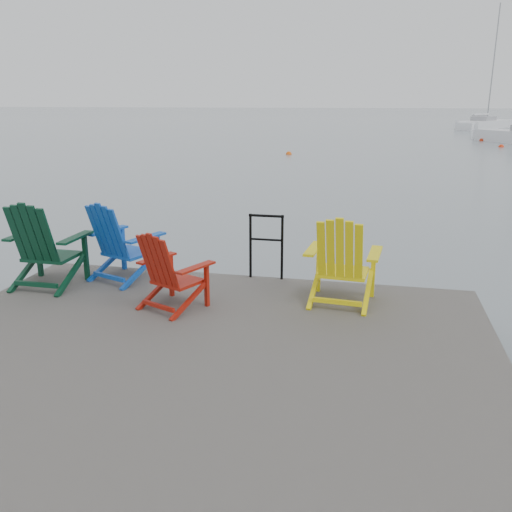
% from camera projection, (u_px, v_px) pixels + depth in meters
% --- Properties ---
extents(ground, '(400.00, 400.00, 0.00)m').
position_uv_depth(ground, '(193.00, 400.00, 5.41)').
color(ground, slate).
rests_on(ground, ground).
extents(dock, '(6.00, 5.00, 1.40)m').
position_uv_depth(dock, '(192.00, 368.00, 5.31)').
color(dock, '#33302D').
rests_on(dock, ground).
extents(handrail, '(0.48, 0.04, 0.90)m').
position_uv_depth(handrail, '(266.00, 240.00, 7.37)').
color(handrail, black).
rests_on(handrail, dock).
extents(chair_green, '(0.92, 0.85, 1.15)m').
position_uv_depth(chair_green, '(44.00, 244.00, 7.02)').
color(chair_green, '#09331E').
rests_on(chair_green, dock).
extents(chair_blue, '(1.04, 0.99, 1.08)m').
position_uv_depth(chair_blue, '(120.00, 241.00, 7.30)').
color(chair_blue, '#1048AF').
rests_on(chair_blue, dock).
extents(chair_red, '(0.91, 0.88, 0.94)m').
position_uv_depth(chair_red, '(170.00, 270.00, 6.30)').
color(chair_red, '#97170B').
rests_on(chair_red, dock).
extents(chair_yellow, '(0.92, 0.86, 1.09)m').
position_uv_depth(chair_yellow, '(342.00, 260.00, 6.43)').
color(chair_yellow, yellow).
rests_on(chair_yellow, dock).
extents(sailboat_mid, '(6.74, 8.91, 12.38)m').
position_uv_depth(sailboat_mid, '(485.00, 125.00, 56.26)').
color(sailboat_mid, white).
rests_on(sailboat_mid, ground).
extents(buoy_b, '(0.32, 0.32, 0.32)m').
position_uv_depth(buoy_b, '(289.00, 154.00, 29.63)').
color(buoy_b, '#E9580D').
rests_on(buoy_b, ground).
extents(buoy_c, '(0.33, 0.33, 0.33)m').
position_uv_depth(buoy_c, '(501.00, 147.00, 34.21)').
color(buoy_c, red).
rests_on(buoy_c, ground).
extents(buoy_d, '(0.36, 0.36, 0.36)m').
position_uv_depth(buoy_d, '(482.00, 141.00, 39.27)').
color(buoy_d, '#B9260A').
rests_on(buoy_d, ground).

